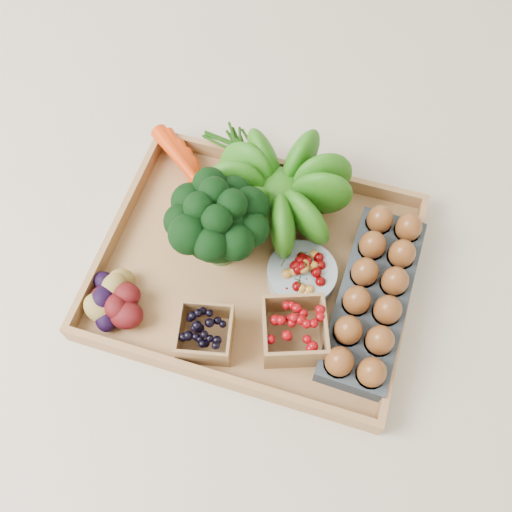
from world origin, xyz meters
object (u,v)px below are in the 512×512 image
(broccoli, at_px, (219,235))
(egg_carton, at_px, (372,299))
(cherry_bowl, at_px, (302,275))
(tray, at_px, (256,269))

(broccoli, height_order, egg_carton, broccoli)
(broccoli, relative_size, cherry_bowl, 1.41)
(broccoli, height_order, cherry_bowl, broccoli)
(cherry_bowl, bearing_deg, tray, -178.74)
(tray, bearing_deg, cherry_bowl, 1.26)
(egg_carton, bearing_deg, tray, 179.87)
(tray, bearing_deg, egg_carton, -2.11)
(tray, relative_size, egg_carton, 1.64)
(cherry_bowl, xyz_separation_m, egg_carton, (0.13, -0.01, 0.00))
(tray, distance_m, egg_carton, 0.22)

